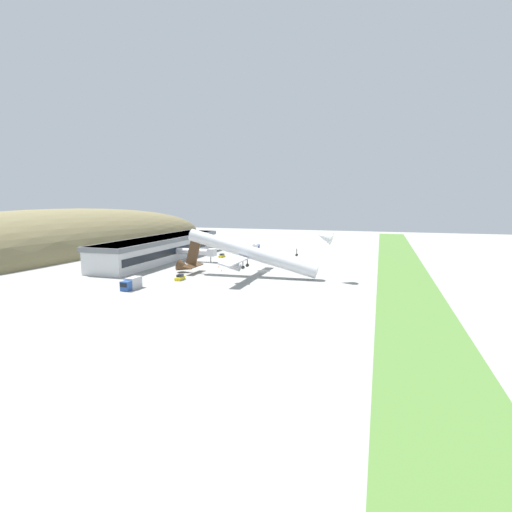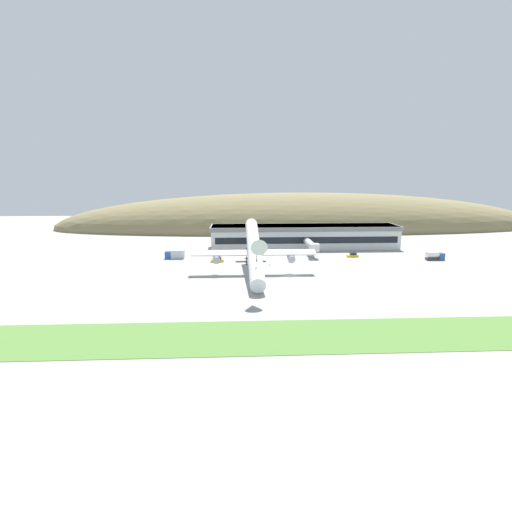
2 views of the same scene
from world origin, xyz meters
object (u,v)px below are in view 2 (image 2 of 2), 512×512
object	(u,v)px
terminal_building	(304,235)
service_car_0	(217,260)
jetway_0	(311,245)
fuel_truck	(435,256)
cargo_airplane	(254,250)
box_truck	(175,254)
traffic_cone_0	(290,262)
service_car_1	(353,255)
traffic_cone_1	(269,265)

from	to	relation	value
terminal_building	service_car_0	distance (m)	44.56
jetway_0	fuel_truck	world-z (taller)	jetway_0
cargo_airplane	box_truck	size ratio (longest dim) A/B	7.58
service_car_0	traffic_cone_0	distance (m)	25.16
fuel_truck	box_truck	size ratio (longest dim) A/B	0.93
terminal_building	jetway_0	xyz separation A→B (m)	(-0.27, -16.56, -1.33)
service_car_1	fuel_truck	size ratio (longest dim) A/B	0.66
fuel_truck	box_truck	xyz separation A→B (m)	(-93.11, 7.28, 0.03)
jetway_0	cargo_airplane	xyz separation A→B (m)	(-22.89, -28.85, 3.42)
cargo_airplane	fuel_truck	bearing A→B (deg)	15.23
fuel_truck	traffic_cone_0	xyz separation A→B (m)	(-52.51, -2.09, -1.20)
jetway_0	traffic_cone_1	bearing A→B (deg)	-135.09
jetway_0	service_car_1	size ratio (longest dim) A/B	3.89
cargo_airplane	traffic_cone_0	bearing A→B (deg)	50.38
terminal_building	traffic_cone_1	xyz separation A→B (m)	(-17.46, -33.70, -5.04)
jetway_0	traffic_cone_0	distance (m)	16.81
box_truck	traffic_cone_0	distance (m)	41.68
jetway_0	traffic_cone_1	distance (m)	24.56
cargo_airplane	traffic_cone_0	xyz separation A→B (m)	(13.04, 15.75, -7.13)
fuel_truck	cargo_airplane	bearing A→B (deg)	-164.77
jetway_0	service_car_0	xyz separation A→B (m)	(-34.87, -10.45, -3.30)
service_car_0	box_truck	xyz separation A→B (m)	(-15.58, 6.72, 0.81)
terminal_building	service_car_1	distance (m)	25.85
jetway_0	traffic_cone_1	xyz separation A→B (m)	(-17.19, -17.14, -3.71)
terminal_building	service_car_0	bearing A→B (deg)	-142.45
service_car_0	traffic_cone_0	size ratio (longest dim) A/B	7.86
fuel_truck	service_car_1	bearing A→B (deg)	166.16
service_car_1	fuel_truck	world-z (taller)	fuel_truck
fuel_truck	traffic_cone_1	world-z (taller)	fuel_truck
jetway_0	service_car_0	distance (m)	36.55
service_car_0	box_truck	distance (m)	16.99
service_car_1	fuel_truck	bearing A→B (deg)	-13.84
terminal_building	jetway_0	distance (m)	16.62
box_truck	traffic_cone_0	bearing A→B (deg)	-12.99
fuel_truck	jetway_0	bearing A→B (deg)	165.53
terminal_building	service_car_1	bearing A→B (deg)	-54.70
service_car_1	box_truck	xyz separation A→B (m)	(-65.41, 0.45, 0.91)
traffic_cone_0	traffic_cone_1	bearing A→B (deg)	-151.18
cargo_airplane	traffic_cone_1	size ratio (longest dim) A/B	91.21
jetway_0	fuel_truck	distance (m)	44.12
terminal_building	box_truck	distance (m)	54.76
terminal_building	service_car_1	world-z (taller)	terminal_building
traffic_cone_0	box_truck	bearing A→B (deg)	167.01
fuel_truck	traffic_cone_1	bearing A→B (deg)	-174.16
traffic_cone_1	traffic_cone_0	bearing A→B (deg)	28.82
terminal_building	traffic_cone_1	distance (m)	38.29
service_car_0	service_car_1	distance (m)	50.21
service_car_1	traffic_cone_0	world-z (taller)	service_car_1
service_car_1	jetway_0	bearing A→B (deg)	164.37
cargo_airplane	service_car_0	distance (m)	22.96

